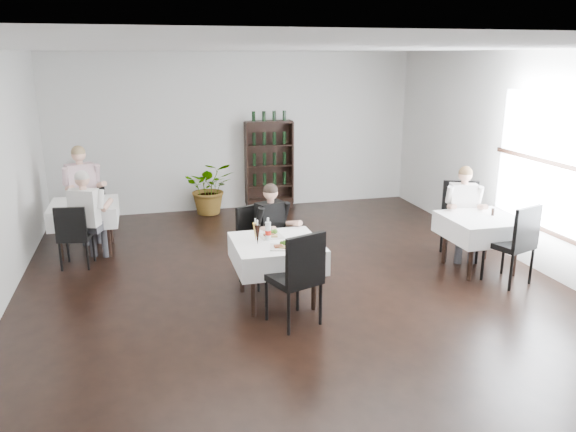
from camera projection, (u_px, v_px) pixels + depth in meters
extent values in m
plane|color=black|center=(300.00, 297.00, 7.03)|extent=(9.00, 9.00, 0.00)
plane|color=white|center=(302.00, 48.00, 6.20)|extent=(9.00, 9.00, 0.00)
plane|color=silver|center=(236.00, 132.00, 10.80)|extent=(7.00, 0.00, 7.00)
plane|color=silver|center=(553.00, 166.00, 7.47)|extent=(0.00, 9.00, 9.00)
cube|color=white|center=(552.00, 163.00, 7.45)|extent=(0.03, 2.20, 1.80)
cube|color=black|center=(542.00, 229.00, 7.70)|extent=(0.05, 2.30, 0.06)
cube|color=black|center=(269.00, 203.00, 11.16)|extent=(0.90, 0.28, 0.20)
cylinder|color=black|center=(253.00, 288.00, 6.43)|extent=(0.06, 0.06, 0.71)
cylinder|color=black|center=(242.00, 266.00, 7.11)|extent=(0.06, 0.06, 0.71)
cylinder|color=black|center=(314.00, 282.00, 6.61)|extent=(0.06, 0.06, 0.71)
cylinder|color=black|center=(297.00, 261.00, 7.28)|extent=(0.06, 0.06, 0.71)
cube|color=black|center=(276.00, 244.00, 6.75)|extent=(0.85, 0.85, 0.04)
cube|color=white|center=(276.00, 253.00, 6.78)|extent=(1.03, 1.03, 0.30)
cylinder|color=black|center=(60.00, 238.00, 8.19)|extent=(0.06, 0.06, 0.71)
cylinder|color=black|center=(65.00, 225.00, 8.83)|extent=(0.06, 0.06, 0.71)
cylinder|color=black|center=(108.00, 234.00, 8.36)|extent=(0.06, 0.06, 0.71)
cylinder|color=black|center=(110.00, 222.00, 8.99)|extent=(0.06, 0.06, 0.71)
cube|color=black|center=(84.00, 206.00, 8.49)|extent=(0.80, 0.80, 0.04)
cube|color=white|center=(84.00, 213.00, 8.52)|extent=(0.98, 0.98, 0.30)
cylinder|color=black|center=(471.00, 255.00, 7.47)|extent=(0.06, 0.06, 0.71)
cylinder|color=black|center=(445.00, 240.00, 8.10)|extent=(0.06, 0.06, 0.71)
cylinder|color=black|center=(515.00, 251.00, 7.64)|extent=(0.06, 0.06, 0.71)
cylinder|color=black|center=(486.00, 236.00, 8.27)|extent=(0.06, 0.06, 0.71)
cube|color=black|center=(482.00, 220.00, 7.77)|extent=(0.80, 0.80, 0.04)
cube|color=white|center=(481.00, 227.00, 7.80)|extent=(0.98, 0.98, 0.30)
imported|color=#20511B|center=(210.00, 188.00, 10.65)|extent=(0.98, 0.86, 1.01)
cylinder|color=black|center=(258.00, 274.00, 7.15)|extent=(0.04, 0.04, 0.47)
cylinder|color=black|center=(240.00, 266.00, 7.45)|extent=(0.04, 0.04, 0.47)
cylinder|color=black|center=(283.00, 267.00, 7.40)|extent=(0.04, 0.04, 0.47)
cylinder|color=black|center=(264.00, 259.00, 7.70)|extent=(0.04, 0.04, 0.47)
cube|color=black|center=(261.00, 247.00, 7.35)|extent=(0.62, 0.62, 0.07)
cube|color=black|center=(251.00, 224.00, 7.43)|extent=(0.45, 0.24, 0.51)
cylinder|color=black|center=(298.00, 291.00, 6.60)|extent=(0.04, 0.04, 0.50)
cylinder|color=black|center=(320.00, 304.00, 6.26)|extent=(0.04, 0.04, 0.50)
cylinder|color=black|center=(266.00, 300.00, 6.36)|extent=(0.04, 0.04, 0.50)
cylinder|color=black|center=(289.00, 314.00, 6.02)|extent=(0.04, 0.04, 0.50)
cube|color=black|center=(293.00, 278.00, 6.23)|extent=(0.64, 0.64, 0.08)
cube|color=black|center=(306.00, 259.00, 5.97)|extent=(0.49, 0.23, 0.55)
cylinder|color=black|center=(91.00, 233.00, 8.93)|extent=(0.03, 0.03, 0.39)
cylinder|color=black|center=(85.00, 228.00, 9.21)|extent=(0.03, 0.03, 0.39)
cylinder|color=black|center=(112.00, 230.00, 9.11)|extent=(0.03, 0.03, 0.39)
cylinder|color=black|center=(106.00, 225.00, 9.39)|extent=(0.03, 0.03, 0.39)
cube|color=black|center=(97.00, 216.00, 9.10)|extent=(0.49, 0.49, 0.06)
cube|color=black|center=(93.00, 200.00, 9.18)|extent=(0.39, 0.16, 0.43)
cylinder|color=black|center=(94.00, 248.00, 8.22)|extent=(0.03, 0.03, 0.42)
cylinder|color=black|center=(88.00, 256.00, 7.87)|extent=(0.03, 0.03, 0.42)
cylinder|color=black|center=(68.00, 248.00, 8.18)|extent=(0.03, 0.03, 0.42)
cylinder|color=black|center=(61.00, 257.00, 7.83)|extent=(0.03, 0.03, 0.42)
cube|color=black|center=(76.00, 236.00, 7.96)|extent=(0.48, 0.48, 0.06)
cube|color=black|center=(70.00, 224.00, 7.71)|extent=(0.42, 0.11, 0.46)
cylinder|color=black|center=(446.00, 246.00, 8.16)|extent=(0.04, 0.04, 0.51)
cylinder|color=black|center=(442.00, 236.00, 8.59)|extent=(0.04, 0.04, 0.51)
cylinder|color=black|center=(477.00, 247.00, 8.11)|extent=(0.04, 0.04, 0.51)
cylinder|color=black|center=(472.00, 237.00, 8.53)|extent=(0.04, 0.04, 0.51)
cube|color=black|center=(461.00, 223.00, 8.27)|extent=(0.67, 0.67, 0.08)
cube|color=black|center=(460.00, 199.00, 8.41)|extent=(0.50, 0.25, 0.56)
cylinder|color=black|center=(503.00, 257.00, 7.74)|extent=(0.04, 0.04, 0.50)
cylinder|color=black|center=(531.00, 266.00, 7.39)|extent=(0.04, 0.04, 0.50)
cylinder|color=black|center=(483.00, 263.00, 7.51)|extent=(0.04, 0.04, 0.50)
cylinder|color=black|center=(511.00, 273.00, 7.16)|extent=(0.04, 0.04, 0.50)
cube|color=black|center=(509.00, 244.00, 7.37)|extent=(0.63, 0.63, 0.08)
cube|color=black|center=(527.00, 227.00, 7.11)|extent=(0.49, 0.21, 0.54)
cube|color=#3B3B42|center=(272.00, 247.00, 7.32)|extent=(0.27, 0.40, 0.13)
cylinder|color=#3B3B42|center=(280.00, 271.00, 7.27)|extent=(0.10, 0.10, 0.45)
cube|color=#3B3B42|center=(283.00, 244.00, 7.43)|extent=(0.27, 0.40, 0.13)
cylinder|color=#3B3B42|center=(291.00, 268.00, 7.38)|extent=(0.10, 0.10, 0.45)
cube|color=black|center=(270.00, 221.00, 7.42)|extent=(0.42, 0.33, 0.50)
cylinder|color=#D8A087|center=(268.00, 229.00, 7.12)|extent=(0.18, 0.29, 0.14)
cylinder|color=#D8A087|center=(294.00, 223.00, 7.37)|extent=(0.18, 0.29, 0.14)
sphere|color=#D8A087|center=(270.00, 193.00, 7.30)|extent=(0.19, 0.19, 0.19)
sphere|color=black|center=(270.00, 191.00, 7.30)|extent=(0.19, 0.19, 0.19)
cube|color=#3B3B42|center=(80.00, 206.00, 8.96)|extent=(0.29, 0.47, 0.15)
cylinder|color=#3B3B42|center=(85.00, 229.00, 8.90)|extent=(0.12, 0.12, 0.52)
cube|color=#3B3B42|center=(93.00, 204.00, 9.08)|extent=(0.29, 0.47, 0.15)
cylinder|color=#3B3B42|center=(99.00, 227.00, 9.02)|extent=(0.12, 0.12, 0.52)
cube|color=beige|center=(81.00, 182.00, 9.09)|extent=(0.48, 0.36, 0.59)
cylinder|color=#D8A087|center=(70.00, 188.00, 8.73)|extent=(0.19, 0.34, 0.17)
cylinder|color=#D8A087|center=(102.00, 184.00, 9.00)|extent=(0.19, 0.34, 0.17)
sphere|color=#D8A087|center=(78.00, 154.00, 8.95)|extent=(0.22, 0.22, 0.22)
sphere|color=olive|center=(78.00, 152.00, 8.94)|extent=(0.22, 0.22, 0.22)
cube|color=#3B3B42|center=(98.00, 226.00, 8.14)|extent=(0.27, 0.43, 0.13)
cylinder|color=#3B3B42|center=(105.00, 242.00, 8.39)|extent=(0.11, 0.11, 0.47)
cube|color=#3B3B42|center=(86.00, 225.00, 8.16)|extent=(0.27, 0.43, 0.13)
cylinder|color=#3B3B42|center=(93.00, 241.00, 8.41)|extent=(0.11, 0.11, 0.47)
cube|color=silver|center=(84.00, 208.00, 7.89)|extent=(0.44, 0.34, 0.53)
cylinder|color=#D8A087|center=(107.00, 205.00, 8.12)|extent=(0.18, 0.31, 0.15)
cylinder|color=#D8A087|center=(78.00, 204.00, 8.17)|extent=(0.18, 0.31, 0.15)
sphere|color=#D8A087|center=(82.00, 179.00, 7.80)|extent=(0.20, 0.20, 0.20)
sphere|color=beige|center=(82.00, 177.00, 7.79)|extent=(0.20, 0.20, 0.20)
cube|color=#3B3B42|center=(457.00, 225.00, 8.21)|extent=(0.24, 0.42, 0.13)
cylinder|color=#3B3B42|center=(459.00, 248.00, 8.13)|extent=(0.10, 0.10, 0.47)
cube|color=#3B3B42|center=(471.00, 225.00, 8.21)|extent=(0.24, 0.42, 0.13)
cylinder|color=#3B3B42|center=(472.00, 248.00, 8.12)|extent=(0.10, 0.10, 0.47)
cube|color=silver|center=(463.00, 201.00, 8.30)|extent=(0.43, 0.31, 0.52)
cylinder|color=#D8A087|center=(452.00, 207.00, 8.06)|extent=(0.16, 0.31, 0.15)
cylinder|color=#D8A087|center=(483.00, 207.00, 8.05)|extent=(0.16, 0.31, 0.15)
sphere|color=#D8A087|center=(465.00, 175.00, 8.17)|extent=(0.20, 0.20, 0.20)
sphere|color=brown|center=(465.00, 173.00, 8.16)|extent=(0.20, 0.20, 0.20)
cube|color=white|center=(271.00, 236.00, 6.91)|extent=(0.29, 0.29, 0.02)
cube|color=#612C1B|center=(269.00, 235.00, 6.87)|extent=(0.13, 0.11, 0.03)
sphere|color=#38691C|center=(275.00, 231.00, 6.95)|extent=(0.06, 0.06, 0.06)
cube|color=olive|center=(274.00, 236.00, 6.85)|extent=(0.11, 0.09, 0.02)
cube|color=white|center=(280.00, 247.00, 6.50)|extent=(0.29, 0.29, 0.02)
cube|color=#612C1B|center=(278.00, 246.00, 6.47)|extent=(0.10, 0.08, 0.02)
sphere|color=#38691C|center=(284.00, 243.00, 6.54)|extent=(0.06, 0.06, 0.06)
cube|color=olive|center=(283.00, 247.00, 6.45)|extent=(0.11, 0.10, 0.02)
cone|color=black|center=(258.00, 235.00, 6.59)|extent=(0.07, 0.07, 0.24)
cylinder|color=silver|center=(257.00, 222.00, 6.55)|extent=(0.02, 0.02, 0.06)
cone|color=gold|center=(255.00, 232.00, 6.72)|extent=(0.07, 0.07, 0.23)
cylinder|color=silver|center=(255.00, 221.00, 6.68)|extent=(0.02, 0.02, 0.06)
cylinder|color=silver|center=(268.00, 231.00, 6.75)|extent=(0.07, 0.07, 0.23)
cylinder|color=#B9160A|center=(268.00, 233.00, 6.75)|extent=(0.07, 0.07, 0.06)
cylinder|color=silver|center=(268.00, 220.00, 6.71)|extent=(0.03, 0.03, 0.06)
cube|color=black|center=(300.00, 245.00, 6.61)|extent=(0.23, 0.20, 0.01)
cylinder|color=silver|center=(299.00, 244.00, 6.60)|extent=(0.07, 0.21, 0.01)
cylinder|color=silver|center=(302.00, 243.00, 6.61)|extent=(0.08, 0.21, 0.01)
cylinder|color=black|center=(493.00, 212.00, 7.82)|extent=(0.05, 0.05, 0.10)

